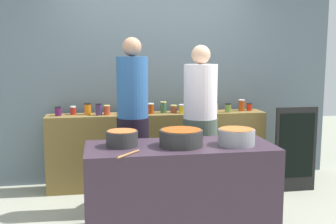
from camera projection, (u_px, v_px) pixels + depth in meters
name	position (u px, v px, depth m)	size (l,w,h in m)	color
ground	(174.00, 220.00, 4.07)	(12.00, 12.00, 0.00)	#9B9D8A
storefront_wall	(154.00, 66.00, 5.27)	(4.80, 0.12, 3.00)	slate
display_shelf	(158.00, 150.00, 5.07)	(2.70, 0.36, 0.93)	brown
prep_table	(180.00, 190.00, 3.71)	(1.70, 0.70, 0.84)	#392937
preserve_jar_0	(58.00, 111.00, 4.80)	(0.08, 0.08, 0.11)	#501749
preserve_jar_1	(73.00, 110.00, 4.89)	(0.07, 0.07, 0.10)	#B12017
preserve_jar_2	(88.00, 109.00, 4.89)	(0.08, 0.08, 0.14)	orange
preserve_jar_3	(99.00, 109.00, 4.84)	(0.08, 0.08, 0.14)	#3D2954
preserve_jar_4	(107.00, 110.00, 4.86)	(0.08, 0.08, 0.12)	#C03C26
preserve_jar_5	(126.00, 109.00, 4.91)	(0.09, 0.09, 0.12)	#4B2252
preserve_jar_6	(150.00, 108.00, 4.96)	(0.09, 0.09, 0.13)	#9B350C
preserve_jar_7	(163.00, 107.00, 5.02)	(0.08, 0.08, 0.14)	#335E39
preserve_jar_8	(174.00, 109.00, 5.03)	(0.08, 0.08, 0.10)	brown
preserve_jar_9	(182.00, 109.00, 5.01)	(0.09, 0.09, 0.11)	gold
preserve_jar_10	(192.00, 108.00, 5.07)	(0.07, 0.07, 0.12)	#285527
preserve_jar_11	(199.00, 106.00, 5.12)	(0.08, 0.08, 0.14)	gold
preserve_jar_12	(215.00, 106.00, 5.19)	(0.08, 0.08, 0.12)	orange
preserve_jar_13	(228.00, 108.00, 5.09)	(0.08, 0.08, 0.11)	olive
preserve_jar_14	(242.00, 105.00, 5.21)	(0.08, 0.08, 0.15)	#AB3A0E
preserve_jar_15	(249.00, 107.00, 5.24)	(0.07, 0.07, 0.10)	red
cooking_pot_left	(122.00, 139.00, 3.60)	(0.28, 0.28, 0.14)	#2D2D2D
cooking_pot_center	(181.00, 138.00, 3.60)	(0.39, 0.39, 0.15)	#2D2D2D
cooking_pot_right	(236.00, 137.00, 3.65)	(0.33, 0.33, 0.15)	gray
wooden_spoon	(128.00, 154.00, 3.29)	(0.02, 0.02, 0.29)	#9E703D
cook_with_tongs	(133.00, 134.00, 4.18)	(0.33, 0.33, 1.82)	black
cook_in_cap	(200.00, 133.00, 4.46)	(0.38, 0.38, 1.75)	#48584A
chalkboard_sign	(296.00, 149.00, 4.86)	(0.52, 0.05, 1.03)	black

